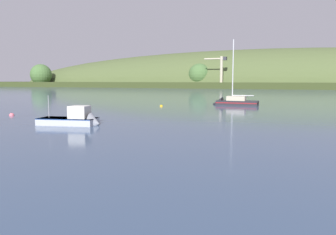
{
  "coord_description": "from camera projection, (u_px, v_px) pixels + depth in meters",
  "views": [
    {
      "loc": [
        12.94,
        13.27,
        4.79
      ],
      "look_at": [
        2.25,
        42.94,
        1.2
      ],
      "focal_mm": 35.09,
      "sensor_mm": 36.0,
      "label": 1
    }
  ],
  "objects": [
    {
      "name": "far_shoreline_hill",
      "position": [
        261.0,
        87.0,
        216.92
      ],
      "size": [
        495.09,
        96.64,
        50.3
      ],
      "rotation": [
        0.0,
        0.0,
        -0.03
      ],
      "color": "#35401E",
      "rests_on": "ground"
    },
    {
      "name": "dockside_crane",
      "position": [
        221.0,
        73.0,
        186.56
      ],
      "size": [
        13.08,
        3.82,
        18.23
      ],
      "rotation": [
        0.0,
        0.0,
        3.07
      ],
      "color": "#4C4C51",
      "rests_on": "ground"
    },
    {
      "name": "sailboat_far_left",
      "position": [
        232.0,
        103.0,
        63.68
      ],
      "size": [
        8.89,
        3.34,
        13.81
      ],
      "rotation": [
        0.0,
        0.0,
        3.09
      ],
      "color": "#232328",
      "rests_on": "ground"
    },
    {
      "name": "fishing_boat_moored",
      "position": [
        75.0,
        121.0,
        35.25
      ],
      "size": [
        6.97,
        3.58,
        4.08
      ],
      "rotation": [
        0.0,
        0.0,
        0.17
      ],
      "color": "#ADB2BC",
      "rests_on": "ground"
    },
    {
      "name": "mooring_buoy_foreground",
      "position": [
        161.0,
        106.0,
        60.24
      ],
      "size": [
        0.58,
        0.58,
        0.66
      ],
      "color": "yellow",
      "rests_on": "ground"
    },
    {
      "name": "mooring_buoy_midchannel",
      "position": [
        12.0,
        115.0,
        44.76
      ],
      "size": [
        0.69,
        0.69,
        0.77
      ],
      "color": "#E06675",
      "rests_on": "ground"
    }
  ]
}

